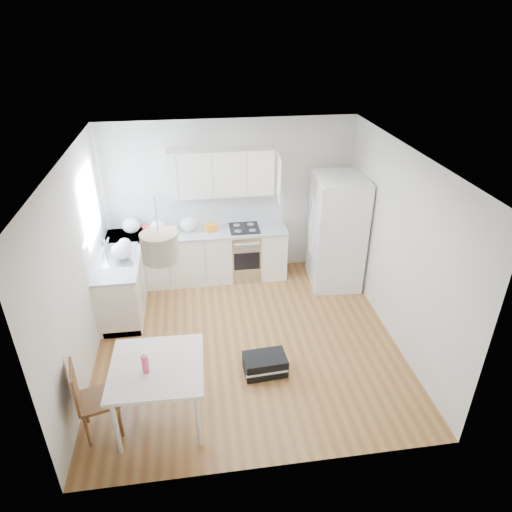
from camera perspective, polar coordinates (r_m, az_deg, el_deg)
The scene contains 29 objects.
floor at distance 6.71m, azimuth -1.19°, elevation -10.38°, with size 4.20×4.20×0.00m, color brown.
ceiling at distance 5.43m, azimuth -1.48°, elevation 12.34°, with size 4.20×4.20×0.00m, color white.
wall_back at distance 7.84m, azimuth -3.23°, elevation 7.14°, with size 4.20×4.20×0.00m, color beige.
wall_left at distance 6.10m, azimuth -21.29°, elevation -1.59°, with size 4.20×4.20×0.00m, color beige.
wall_right at distance 6.51m, azimuth 17.35°, elevation 1.06°, with size 4.20×4.20×0.00m, color beige.
window_glassblock at distance 6.95m, azimuth -20.05°, elevation 6.03°, with size 0.02×1.00×1.00m, color #BFE0F9.
cabinets_back at distance 7.93m, azimuth -7.16°, elevation -0.05°, with size 3.00×0.60×0.88m, color white.
cabinets_left at distance 7.51m, azimuth -16.19°, elevation -2.87°, with size 0.60×1.80×0.88m, color white.
counter_back at distance 7.72m, azimuth -7.37°, elevation 2.94°, with size 3.02×0.64×0.04m, color #A1A4A6.
counter_left at distance 7.29m, azimuth -16.68°, elevation 0.22°, with size 0.64×1.82×0.04m, color #A1A4A6.
backsplash_back at distance 7.87m, azimuth -7.57°, elevation 5.89°, with size 3.00×0.01×0.58m, color white.
backsplash_left at distance 7.20m, azimuth -19.32°, elevation 2.22°, with size 0.01×1.80×0.58m, color white.
upper_cabinets at distance 7.50m, azimuth -4.38°, elevation 10.35°, with size 1.70×0.32×0.75m, color white.
range_oven at distance 7.98m, azimuth -1.42°, elevation 0.34°, with size 0.50×0.61×0.88m, color silver, non-canonical shape.
sink at distance 7.23m, azimuth -16.74°, elevation 0.14°, with size 0.50×0.80×0.16m, color silver, non-canonical shape.
refrigerator at distance 7.70m, azimuth 10.16°, elevation 3.01°, with size 0.90×0.95×1.89m, color white, non-canonical shape.
dining_table at distance 5.27m, azimuth -12.25°, elevation -13.99°, with size 1.03×1.03×0.80m.
dining_chair at distance 5.48m, azimuth -19.08°, elevation -16.39°, with size 0.41×0.41×0.97m, color #503318, non-canonical shape.
drink_bottle at distance 5.09m, azimuth -13.72°, elevation -12.77°, with size 0.07×0.07×0.26m, color #EB416B.
gym_bag at distance 6.12m, azimuth 1.14°, elevation -13.37°, with size 0.55×0.36×0.25m, color black.
pendant_lamp at distance 4.53m, azimuth -11.93°, elevation 1.14°, with size 0.37×0.37×0.28m, color #B6AA8C.
grocery_bag_a at distance 7.83m, azimuth -15.35°, elevation 3.69°, with size 0.29×0.24×0.26m, color white.
grocery_bag_b at distance 7.69m, azimuth -12.16°, elevation 3.52°, with size 0.26×0.22×0.23m, color white.
grocery_bag_c at distance 7.69m, azimuth -8.37°, elevation 3.92°, with size 0.28×0.24×0.25m, color white.
grocery_bag_d at distance 7.36m, azimuth -16.13°, elevation 1.52°, with size 0.19×0.16×0.17m, color white.
grocery_bag_e at distance 7.04m, azimuth -16.49°, elevation 0.63°, with size 0.30×0.25×0.27m, color white.
snack_orange at distance 7.68m, azimuth -5.66°, elevation 3.55°, with size 0.18×0.11×0.12m, color orange.
snack_yellow at distance 7.69m, azimuth -10.51°, elevation 3.17°, with size 0.16×0.10×0.11m, color #F5A226.
snack_red at distance 7.80m, azimuth -13.34°, elevation 3.25°, with size 0.17×0.10×0.11m, color red.
Camera 1 is at (-0.61, -5.17, 4.23)m, focal length 32.00 mm.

